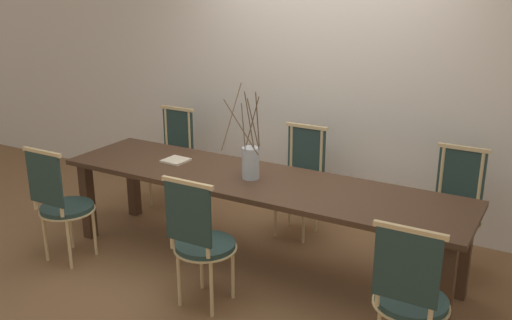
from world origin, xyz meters
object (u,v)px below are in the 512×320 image
(vase_centerpiece, at_px, (250,161))
(book_stack, at_px, (176,160))
(chair_far_center, at_px, (454,207))
(dining_table, at_px, (256,189))
(chair_near_center, at_px, (410,294))

(vase_centerpiece, distance_m, book_stack, 0.77)
(chair_far_center, bearing_deg, book_stack, 17.53)
(chair_far_center, bearing_deg, dining_table, 27.76)
(chair_far_center, xyz_separation_m, book_stack, (-2.16, -0.68, 0.23))
(dining_table, height_order, chair_near_center, chair_near_center)
(chair_near_center, distance_m, vase_centerpiece, 1.64)
(dining_table, relative_size, book_stack, 16.14)
(dining_table, xyz_separation_m, chair_far_center, (1.36, 0.72, -0.13))
(chair_near_center, height_order, chair_far_center, same)
(chair_near_center, height_order, book_stack, chair_near_center)
(chair_near_center, distance_m, book_stack, 2.34)
(dining_table, xyz_separation_m, vase_centerpiece, (-0.04, -0.02, 0.22))
(chair_far_center, relative_size, vase_centerpiece, 1.38)
(chair_far_center, height_order, vase_centerpiece, vase_centerpiece)
(chair_near_center, relative_size, book_stack, 4.82)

